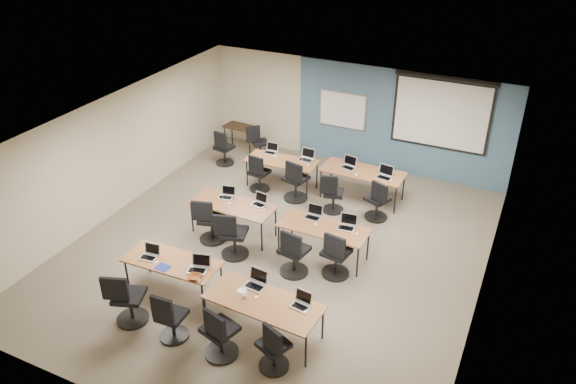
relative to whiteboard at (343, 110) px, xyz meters
The scene contains 58 objects.
floor 4.67m from the whiteboard, 86.12° to the right, with size 8.00×9.00×0.02m, color #6B6354.
ceiling 4.61m from the whiteboard, 86.12° to the right, with size 8.00×9.00×0.02m, color white.
wall_back 0.32m from the whiteboard, 13.87° to the left, with size 8.00×0.04×2.70m, color beige.
wall_front 8.93m from the whiteboard, 88.08° to the right, with size 8.00×0.04×2.70m, color beige.
wall_left 5.77m from the whiteboard, 129.90° to the right, with size 0.04×9.00×2.70m, color beige.
wall_right 6.17m from the whiteboard, 45.83° to the right, with size 0.04×9.00×2.70m, color beige.
blue_accent_panel 1.55m from the whiteboard, ahead, with size 5.50×0.04×2.70m, color #3D5977.
whiteboard is the anchor object (origin of this frame).
projector_screen 2.54m from the whiteboard, ahead, with size 2.40×0.10×1.82m.
training_table_front_left 6.59m from the whiteboard, 96.80° to the right, with size 1.77×0.74×0.73m.
training_table_front_right 6.92m from the whiteboard, 79.86° to the right, with size 1.94×0.81×0.73m.
training_table_mid_left 4.46m from the whiteboard, 100.45° to the right, with size 1.81×0.75×0.73m.
training_table_mid_right 4.55m from the whiteboard, 73.74° to the right, with size 1.79×0.74×0.73m.
training_table_back_left 2.28m from the whiteboard, 111.30° to the right, with size 1.74×0.72×0.73m.
training_table_back_right 2.21m from the whiteboard, 55.28° to the right, with size 1.94×0.81×0.73m.
laptop_0 6.71m from the whiteboard, 100.36° to the right, with size 0.30×0.26×0.23m.
mouse_0 6.78m from the whiteboard, 98.37° to the right, with size 0.05×0.09×0.03m, color white.
task_chair_0 7.62m from the whiteboard, 97.91° to the right, with size 0.58×0.56×1.03m.
laptop_1 6.54m from the whiteboard, 91.74° to the right, with size 0.34×0.29×0.26m.
mouse_1 6.81m from the whiteboard, 90.28° to the right, with size 0.06×0.10×0.03m, color white.
task_chair_1 7.58m from the whiteboard, 91.00° to the right, with size 0.49×0.49×0.97m.
laptop_2 6.55m from the whiteboard, 81.96° to the right, with size 0.35×0.30×0.27m.
mouse_2 6.87m from the whiteboard, 81.02° to the right, with size 0.06×0.09×0.03m, color white.
task_chair_2 7.61m from the whiteboard, 83.90° to the right, with size 0.56×0.55×1.03m.
laptop_3 6.87m from the whiteboard, 74.66° to the right, with size 0.30×0.26×0.23m.
mouse_3 7.04m from the whiteboard, 74.00° to the right, with size 0.06×0.10×0.04m, color white.
task_chair_3 7.64m from the whiteboard, 77.09° to the right, with size 0.51×0.48×0.97m.
laptop_4 4.29m from the whiteboard, 104.49° to the right, with size 0.30×0.26×0.23m.
mouse_4 4.48m from the whiteboard, 101.19° to the right, with size 0.06×0.10×0.03m, color white.
task_chair_4 5.01m from the whiteboard, 102.98° to the right, with size 0.56×0.55×1.03m.
laptop_5 4.13m from the whiteboard, 94.06° to the right, with size 0.30×0.26×0.23m.
mouse_5 4.33m from the whiteboard, 91.16° to the right, with size 0.06×0.10×0.03m, color white.
task_chair_5 5.16m from the whiteboard, 94.52° to the right, with size 0.57×0.56×1.04m.
laptop_6 4.21m from the whiteboard, 77.07° to the right, with size 0.33×0.28×0.25m.
mouse_6 4.49m from the whiteboard, 75.84° to the right, with size 0.06×0.10×0.04m, color white.
task_chair_6 5.24m from the whiteboard, 79.35° to the right, with size 0.56×0.56×1.03m.
laptop_7 4.49m from the whiteboard, 67.87° to the right, with size 0.34×0.29×0.26m.
mouse_7 4.75m from the whiteboard, 65.74° to the right, with size 0.07×0.10×0.04m, color white.
task_chair_7 5.16m from the whiteboard, 70.39° to the right, with size 0.54×0.54×1.02m.
laptop_8 2.20m from the whiteboard, 125.58° to the right, with size 0.31×0.26×0.24m.
mouse_8 2.26m from the whiteboard, 118.25° to the right, with size 0.07×0.10×0.04m, color white.
task_chair_8 2.89m from the whiteboard, 116.77° to the right, with size 0.49×0.49×0.98m.
laptop_9 1.84m from the whiteboard, 98.52° to the right, with size 0.35×0.29×0.26m.
mouse_9 2.11m from the whiteboard, 92.28° to the right, with size 0.06×0.10×0.04m, color white.
task_chair_9 2.65m from the whiteboard, 95.07° to the right, with size 0.58×0.58×1.05m.
laptop_10 1.95m from the whiteboard, 63.81° to the right, with size 0.34×0.29×0.26m.
mouse_10 2.36m from the whiteboard, 60.55° to the right, with size 0.06×0.10×0.04m, color white.
task_chair_10 2.88m from the whiteboard, 73.39° to the right, with size 0.49×0.48×0.97m.
laptop_11 2.56m from the whiteboard, 45.75° to the right, with size 0.36×0.30×0.27m.
mouse_11 2.76m from the whiteboard, 44.71° to the right, with size 0.06×0.10×0.03m, color white.
task_chair_11 3.20m from the whiteboard, 53.80° to the right, with size 0.55×0.51×1.00m.
blue_mousepad 6.82m from the whiteboard, 96.78° to the right, with size 0.25×0.21×0.01m, color navy.
snack_bowl 6.79m from the whiteboard, 91.02° to the right, with size 0.23×0.23×0.06m, color brown.
snack_plate 6.78m from the whiteboard, 83.43° to the right, with size 0.16×0.16×0.01m, color white.
coffee_cup 6.92m from the whiteboard, 82.41° to the right, with size 0.06×0.06×0.05m, color white.
utility_table 2.91m from the whiteboard, 167.14° to the right, with size 0.89×0.49×0.75m.
spare_chair_a 2.46m from the whiteboard, 159.03° to the right, with size 0.55×0.46×0.95m.
spare_chair_b 3.30m from the whiteboard, 150.47° to the right, with size 0.49×0.49×0.97m.
Camera 1 is at (4.29, -8.53, 6.72)m, focal length 35.00 mm.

